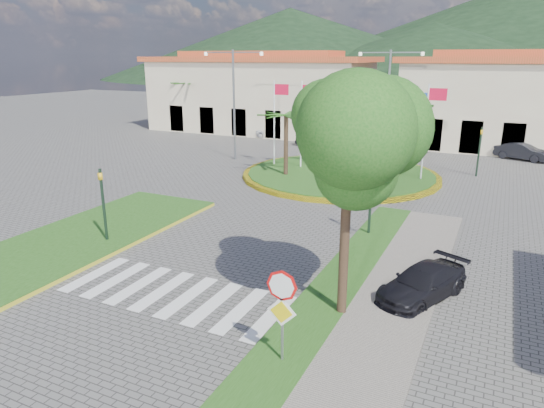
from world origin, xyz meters
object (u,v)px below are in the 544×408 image
at_px(white_van, 276,132).
at_px(car_dark_a, 317,138).
at_px(car_side_right, 422,283).
at_px(deciduous_tree, 349,146).
at_px(roundabout_island, 340,174).
at_px(stop_sign, 282,303).
at_px(car_dark_b, 522,152).

xyz_separation_m(white_van, car_dark_a, (5.11, -2.45, 0.11)).
bearing_deg(car_side_right, deciduous_tree, -108.61).
xyz_separation_m(white_van, car_side_right, (18.07, -27.49, 0.00)).
xyz_separation_m(deciduous_tree, car_side_right, (2.00, 2.20, -4.64)).
bearing_deg(car_side_right, roundabout_island, 140.56).
xyz_separation_m(stop_sign, car_dark_a, (-10.35, 30.27, -1.15)).
distance_m(car_dark_b, car_side_right, 26.14).
bearing_deg(white_van, car_dark_b, -113.66).
distance_m(roundabout_island, white_van, 16.52).
bearing_deg(car_dark_a, car_side_right, -164.77).
bearing_deg(roundabout_island, white_van, 129.81).
relative_size(stop_sign, deciduous_tree, 0.39).
bearing_deg(white_van, roundabout_island, -159.70).
height_order(white_van, car_dark_a, car_dark_a).
bearing_deg(car_dark_b, car_side_right, -166.86).
distance_m(roundabout_island, car_side_right, 16.60).
bearing_deg(roundabout_island, deciduous_tree, -72.09).
distance_m(stop_sign, deciduous_tree, 4.59).
bearing_deg(car_dark_a, white_van, 52.31).
distance_m(white_van, car_dark_a, 5.67).
bearing_deg(roundabout_island, car_dark_b, 46.04).
bearing_deg(white_van, stop_sign, -174.21).
relative_size(roundabout_island, car_dark_b, 3.29).
relative_size(stop_sign, car_side_right, 0.72).
height_order(stop_sign, car_dark_b, stop_sign).
bearing_deg(deciduous_tree, roundabout_island, 107.91).
relative_size(deciduous_tree, car_dark_a, 1.82).
distance_m(stop_sign, car_dark_b, 31.74).
height_order(stop_sign, deciduous_tree, deciduous_tree).
xyz_separation_m(car_dark_a, car_side_right, (12.95, -25.04, -0.10)).
bearing_deg(car_dark_b, roundabout_island, 156.31).
xyz_separation_m(stop_sign, white_van, (-15.47, 32.72, -1.26)).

